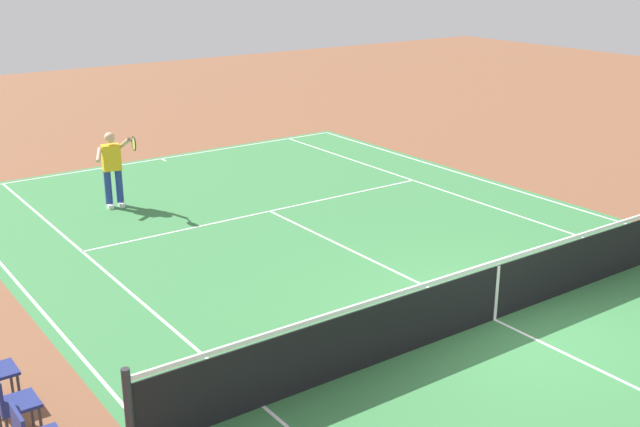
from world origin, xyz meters
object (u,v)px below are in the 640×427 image
Objects in this scene: tennis_net at (496,290)px; tennis_player_near at (113,166)px; tennis_ball at (624,265)px; spectator_chair_1 at (9,401)px.

tennis_net is 6.89× the size of tennis_player_near.
tennis_net reaches higher than tennis_ball.
spectator_chair_1 is at bearing 84.90° from tennis_ball.
tennis_player_near is 25.71× the size of tennis_ball.
tennis_ball is at bearing -87.94° from tennis_net.
spectator_chair_1 is (-7.59, 4.22, -0.41)m from tennis_player_near.
tennis_player_near is at bearing 35.27° from tennis_ball.
tennis_net reaches higher than spectator_chair_1.
tennis_net is at bearing -163.47° from tennis_player_near.
tennis_player_near is 10.46m from tennis_ball.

